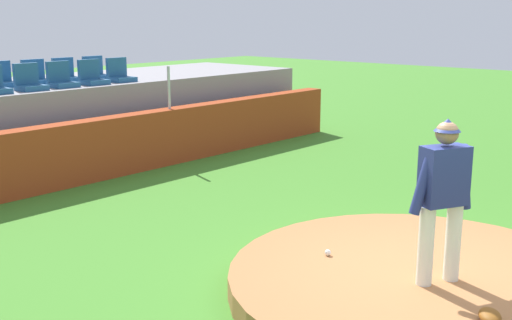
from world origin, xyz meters
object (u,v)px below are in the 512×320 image
(stadium_chair_3, at_px, (29,82))
(stadium_chair_5, at_px, (92,77))
(stadium_chair_12, at_px, (66,74))
(fielding_glove, at_px, (490,316))
(pitcher, at_px, (443,189))
(stadium_chair_6, at_px, (120,74))
(stadium_chair_11, at_px, (36,77))
(stadium_chair_4, at_px, (61,79))
(baseball, at_px, (328,253))
(stadium_chair_13, at_px, (96,72))
(stadium_chair_10, at_px, (2,79))

(stadium_chair_3, xyz_separation_m, stadium_chair_5, (1.38, 0.00, 0.00))
(stadium_chair_12, bearing_deg, fielding_glove, 78.70)
(pitcher, distance_m, stadium_chair_6, 8.69)
(pitcher, distance_m, stadium_chair_11, 9.29)
(stadium_chair_4, distance_m, stadium_chair_5, 0.70)
(fielding_glove, bearing_deg, stadium_chair_12, -133.06)
(baseball, height_order, stadium_chair_5, stadium_chair_5)
(pitcher, relative_size, stadium_chair_11, 3.49)
(baseball, bearing_deg, pitcher, -83.30)
(stadium_chair_4, bearing_deg, stadium_chair_12, -126.85)
(stadium_chair_13, bearing_deg, stadium_chair_11, 0.40)
(stadium_chair_12, bearing_deg, stadium_chair_4, 53.15)
(stadium_chair_3, bearing_deg, stadium_chair_6, -178.96)
(pitcher, bearing_deg, stadium_chair_4, 111.22)
(pitcher, relative_size, stadium_chair_5, 3.49)
(stadium_chair_3, relative_size, stadium_chair_10, 1.00)
(stadium_chair_6, height_order, stadium_chair_11, same)
(fielding_glove, xyz_separation_m, stadium_chair_13, (2.75, 10.02, 1.48))
(pitcher, height_order, baseball, pitcher)
(stadium_chair_6, bearing_deg, stadium_chair_12, -49.03)
(fielding_glove, relative_size, stadium_chair_12, 0.60)
(stadium_chair_12, bearing_deg, stadium_chair_6, 130.97)
(baseball, distance_m, stadium_chair_12, 8.25)
(baseball, distance_m, stadium_chair_5, 7.40)
(fielding_glove, bearing_deg, stadium_chair_10, -125.16)
(baseball, bearing_deg, stadium_chair_10, 88.31)
(baseball, bearing_deg, stadium_chair_13, 73.29)
(baseball, bearing_deg, stadium_chair_3, 87.62)
(stadium_chair_12, bearing_deg, stadium_chair_11, 0.39)
(stadium_chair_3, height_order, stadium_chair_11, same)
(stadium_chair_3, bearing_deg, pitcher, 89.04)
(stadium_chair_6, bearing_deg, pitcher, 75.08)
(pitcher, bearing_deg, stadium_chair_10, 116.36)
(stadium_chair_3, xyz_separation_m, stadium_chair_12, (1.35, 0.90, 0.00))
(stadium_chair_5, height_order, stadium_chair_6, same)
(stadium_chair_11, bearing_deg, stadium_chair_13, -179.60)
(stadium_chair_6, relative_size, stadium_chair_13, 1.00)
(stadium_chair_5, bearing_deg, stadium_chair_3, 0.11)
(stadium_chair_12, relative_size, stadium_chair_13, 1.00)
(stadium_chair_6, distance_m, stadium_chair_11, 1.68)
(stadium_chair_5, distance_m, stadium_chair_13, 1.15)
(pitcher, bearing_deg, stadium_chair_5, 106.53)
(stadium_chair_4, xyz_separation_m, stadium_chair_5, (0.70, -0.02, 0.00))
(stadium_chair_5, distance_m, stadium_chair_11, 1.15)
(pitcher, distance_m, stadium_chair_12, 9.38)
(stadium_chair_11, bearing_deg, pitcher, 85.10)
(stadium_chair_11, relative_size, stadium_chair_12, 1.00)
(stadium_chair_11, height_order, stadium_chair_13, same)
(baseball, relative_size, stadium_chair_10, 0.15)
(fielding_glove, bearing_deg, stadium_chair_3, -125.87)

